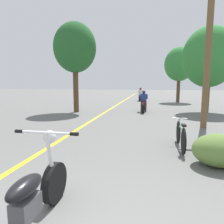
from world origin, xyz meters
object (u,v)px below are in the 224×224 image
object	(u,v)px
utility_pole	(209,42)
bicycle_parked	(181,135)
roadside_tree_right_far	(179,64)
roadside_tree_left	(75,48)
motorcycle_rider_far	(140,96)
roadside_tree_right_near	(209,57)
motorcycle_rider_lead	(144,104)
motorcycle_foreground	(28,201)

from	to	relation	value
utility_pole	bicycle_parked	world-z (taller)	utility_pole
roadside_tree_right_far	roadside_tree_left	size ratio (longest dim) A/B	0.96
roadside_tree_right_far	motorcycle_rider_far	xyz separation A→B (m)	(-3.62, 0.79, -3.04)
roadside_tree_right_near	bicycle_parked	distance (m)	8.50
utility_pole	roadside_tree_right_far	size ratio (longest dim) A/B	1.25
roadside_tree_left	motorcycle_rider_lead	world-z (taller)	roadside_tree_left
roadside_tree_right_near	motorcycle_rider_lead	xyz separation A→B (m)	(-3.78, -0.44, -2.81)
roadside_tree_left	utility_pole	bearing A→B (deg)	-26.72
roadside_tree_left	motorcycle_rider_far	xyz separation A→B (m)	(3.53, 9.08, -3.35)
roadside_tree_right_far	bicycle_parked	size ratio (longest dim) A/B	3.22
roadside_tree_left	motorcycle_rider_far	distance (m)	10.30
motorcycle_foreground	bicycle_parked	world-z (taller)	motorcycle_foreground
utility_pole	roadside_tree_right_near	xyz separation A→B (m)	(1.26, 4.68, -0.00)
roadside_tree_right_near	roadside_tree_right_far	world-z (taller)	roadside_tree_right_far
motorcycle_rider_far	roadside_tree_right_far	bearing A→B (deg)	-12.34
roadside_tree_right_near	motorcycle_rider_far	distance (m)	9.34
motorcycle_foreground	motorcycle_rider_far	distance (m)	18.93
motorcycle_rider_lead	motorcycle_foreground	bearing A→B (deg)	-95.09
roadside_tree_right_far	motorcycle_rider_far	distance (m)	4.79
roadside_tree_right_near	motorcycle_rider_far	bearing A→B (deg)	119.53
roadside_tree_right_far	bicycle_parked	xyz separation A→B (m)	(-1.77, -14.51, -3.21)
roadside_tree_right_far	motorcycle_foreground	world-z (taller)	roadside_tree_right_far
motorcycle_foreground	roadside_tree_left	bearing A→B (deg)	107.91
roadside_tree_right_near	roadside_tree_left	world-z (taller)	roadside_tree_left
utility_pole	motorcycle_rider_far	bearing A→B (deg)	104.14
utility_pole	motorcycle_rider_far	world-z (taller)	utility_pole
motorcycle_rider_lead	bicycle_parked	bearing A→B (deg)	-80.09
motorcycle_foreground	motorcycle_rider_lead	bearing A→B (deg)	84.91
motorcycle_rider_far	bicycle_parked	xyz separation A→B (m)	(1.85, -15.30, -0.17)
motorcycle_rider_lead	motorcycle_rider_far	world-z (taller)	motorcycle_rider_far
roadside_tree_right_far	motorcycle_rider_lead	size ratio (longest dim) A/B	2.47
roadside_tree_left	motorcycle_rider_lead	xyz separation A→B (m)	(4.14, 0.88, -3.36)
motorcycle_rider_lead	motorcycle_rider_far	bearing A→B (deg)	94.25
utility_pole	bicycle_parked	size ratio (longest dim) A/B	4.01
roadside_tree_right_far	bicycle_parked	bearing A→B (deg)	-96.94
roadside_tree_right_near	bicycle_parked	bearing A→B (deg)	-108.62
roadside_tree_right_near	roadside_tree_left	distance (m)	8.05
roadside_tree_right_near	motorcycle_rider_lead	size ratio (longest dim) A/B	2.45
utility_pole	roadside_tree_right_far	distance (m)	11.65
utility_pole	roadside_tree_left	bearing A→B (deg)	153.28
utility_pole	motorcycle_foreground	bearing A→B (deg)	-118.18
roadside_tree_right_far	motorcycle_rider_lead	bearing A→B (deg)	-112.12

